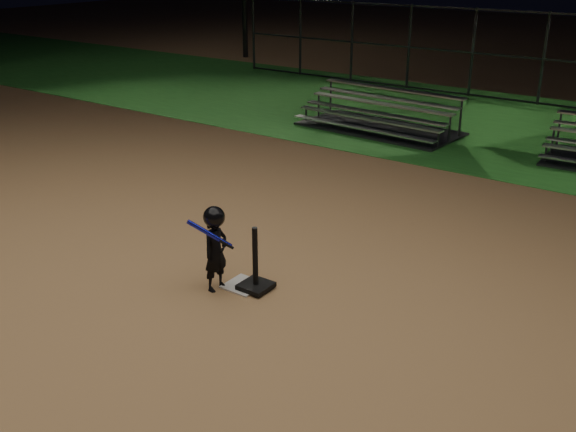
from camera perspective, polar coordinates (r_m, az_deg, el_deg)
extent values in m
plane|color=#AE7E4E|center=(8.62, -3.87, -6.06)|extent=(80.00, 80.00, 0.00)
cube|color=#205F1E|center=(17.07, 17.91, 7.35)|extent=(60.00, 8.00, 0.01)
cube|color=beige|center=(8.62, -3.87, -5.99)|extent=(0.45, 0.45, 0.02)
cube|color=black|center=(8.51, -2.80, -6.03)|extent=(0.38, 0.38, 0.06)
cylinder|color=black|center=(8.32, -2.85, -3.48)|extent=(0.07, 0.07, 0.78)
imported|color=black|center=(8.38, -6.26, -3.17)|extent=(0.27, 0.39, 1.01)
sphere|color=black|center=(8.18, -6.40, -0.08)|extent=(0.27, 0.27, 0.27)
cylinder|color=#1B1FE5|center=(8.11, -6.79, -1.55)|extent=(0.44, 0.40, 0.40)
cylinder|color=black|center=(8.15, -5.34, -2.45)|extent=(0.16, 0.15, 0.14)
cube|color=silver|center=(15.60, 6.90, 8.35)|extent=(3.79, 0.49, 0.04)
cube|color=silver|center=(15.43, 6.34, 7.56)|extent=(3.79, 0.49, 0.03)
cube|color=silver|center=(15.98, 7.97, 9.60)|extent=(3.79, 0.49, 0.04)
cube|color=silver|center=(15.79, 7.43, 8.84)|extent=(3.79, 0.49, 0.03)
cube|color=silver|center=(16.36, 9.00, 10.78)|extent=(3.79, 0.49, 0.04)
cube|color=silver|center=(16.17, 8.47, 10.06)|extent=(3.79, 0.49, 0.03)
cube|color=#38383D|center=(16.12, 7.85, 7.47)|extent=(3.90, 2.10, 0.06)
cube|color=#38383D|center=(19.87, 20.71, 9.12)|extent=(20.00, 0.05, 0.05)
cube|color=#38383D|center=(19.67, 21.19, 12.51)|extent=(20.00, 0.05, 0.05)
cube|color=#38383D|center=(19.53, 21.70, 15.96)|extent=(20.00, 0.05, 0.05)
cylinder|color=#38383D|center=(24.16, -2.99, 15.48)|extent=(0.08, 0.08, 2.50)
cylinder|color=#38383D|center=(21.45, 7.92, 14.45)|extent=(0.08, 0.08, 2.50)
cylinder|color=#38383D|center=(19.67, 21.19, 12.51)|extent=(0.08, 0.08, 2.50)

